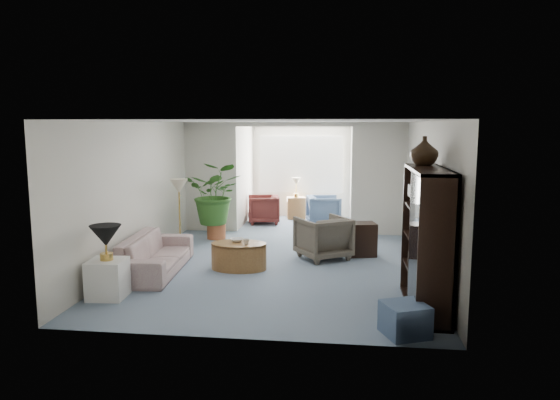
# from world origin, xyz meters

# --- Properties ---
(floor) EXTENTS (6.00, 6.00, 0.00)m
(floor) POSITION_xyz_m (0.00, 0.00, 0.00)
(floor) COLOR gray
(floor) RESTS_ON ground
(sunroom_floor) EXTENTS (2.60, 2.60, 0.00)m
(sunroom_floor) POSITION_xyz_m (0.00, 4.10, 0.00)
(sunroom_floor) COLOR gray
(sunroom_floor) RESTS_ON ground
(back_pier_left) EXTENTS (1.20, 0.12, 2.50)m
(back_pier_left) POSITION_xyz_m (-1.90, 3.00, 1.25)
(back_pier_left) COLOR beige
(back_pier_left) RESTS_ON ground
(back_pier_right) EXTENTS (1.20, 0.12, 2.50)m
(back_pier_right) POSITION_xyz_m (1.90, 3.00, 1.25)
(back_pier_right) COLOR beige
(back_pier_right) RESTS_ON ground
(back_header) EXTENTS (2.60, 0.12, 0.10)m
(back_header) POSITION_xyz_m (0.00, 3.00, 2.45)
(back_header) COLOR beige
(back_header) RESTS_ON back_pier_left
(window_pane) EXTENTS (2.20, 0.02, 1.50)m
(window_pane) POSITION_xyz_m (0.00, 5.18, 1.40)
(window_pane) COLOR white
(window_blinds) EXTENTS (2.20, 0.02, 1.50)m
(window_blinds) POSITION_xyz_m (0.00, 5.15, 1.40)
(window_blinds) COLOR white
(framed_picture) EXTENTS (0.04, 0.50, 0.40)m
(framed_picture) POSITION_xyz_m (2.46, -0.10, 1.70)
(framed_picture) COLOR #B9AE94
(sofa) EXTENTS (0.97, 2.16, 0.62)m
(sofa) POSITION_xyz_m (-1.97, -0.45, 0.31)
(sofa) COLOR #BBAC9E
(sofa) RESTS_ON ground
(end_table) EXTENTS (0.53, 0.53, 0.55)m
(end_table) POSITION_xyz_m (-2.17, -1.80, 0.27)
(end_table) COLOR white
(end_table) RESTS_ON ground
(table_lamp) EXTENTS (0.44, 0.44, 0.30)m
(table_lamp) POSITION_xyz_m (-2.17, -1.80, 0.90)
(table_lamp) COLOR black
(table_lamp) RESTS_ON end_table
(floor_lamp) EXTENTS (0.36, 0.36, 0.28)m
(floor_lamp) POSITION_xyz_m (-2.08, 1.24, 1.25)
(floor_lamp) COLOR beige
(floor_lamp) RESTS_ON ground
(coffee_table) EXTENTS (1.18, 1.18, 0.45)m
(coffee_table) POSITION_xyz_m (-0.62, -0.10, 0.23)
(coffee_table) COLOR olive
(coffee_table) RESTS_ON ground
(coffee_bowl) EXTENTS (0.29, 0.29, 0.06)m
(coffee_bowl) POSITION_xyz_m (-0.67, -0.00, 0.48)
(coffee_bowl) COLOR silver
(coffee_bowl) RESTS_ON coffee_table
(coffee_cup) EXTENTS (0.13, 0.13, 0.10)m
(coffee_cup) POSITION_xyz_m (-0.47, -0.20, 0.50)
(coffee_cup) COLOR beige
(coffee_cup) RESTS_ON coffee_table
(wingback_chair) EXTENTS (1.17, 1.17, 0.78)m
(wingback_chair) POSITION_xyz_m (0.77, 0.79, 0.39)
(wingback_chair) COLOR #625B4D
(wingback_chair) RESTS_ON ground
(side_table_dark) EXTENTS (0.60, 0.52, 0.62)m
(side_table_dark) POSITION_xyz_m (1.47, 1.09, 0.31)
(side_table_dark) COLOR black
(side_table_dark) RESTS_ON ground
(entertainment_cabinet) EXTENTS (0.45, 1.70, 1.88)m
(entertainment_cabinet) POSITION_xyz_m (2.23, -1.71, 0.94)
(entertainment_cabinet) COLOR black
(entertainment_cabinet) RESTS_ON ground
(cabinet_urn) EXTENTS (0.38, 0.38, 0.40)m
(cabinet_urn) POSITION_xyz_m (2.23, -1.21, 2.09)
(cabinet_urn) COLOR black
(cabinet_urn) RESTS_ON entertainment_cabinet
(ottoman) EXTENTS (0.62, 0.62, 0.38)m
(ottoman) POSITION_xyz_m (1.87, -2.65, 0.19)
(ottoman) COLOR slate
(ottoman) RESTS_ON ground
(plant_pot) EXTENTS (0.40, 0.40, 0.32)m
(plant_pot) POSITION_xyz_m (-1.59, 2.20, 0.16)
(plant_pot) COLOR #A3542F
(plant_pot) RESTS_ON ground
(house_plant) EXTENTS (1.20, 1.04, 1.34)m
(house_plant) POSITION_xyz_m (-1.59, 2.20, 0.99)
(house_plant) COLOR #2F6121
(house_plant) RESTS_ON plant_pot
(sunroom_chair_blue) EXTENTS (0.92, 0.90, 0.72)m
(sunroom_chair_blue) POSITION_xyz_m (0.65, 4.08, 0.36)
(sunroom_chair_blue) COLOR slate
(sunroom_chair_blue) RESTS_ON ground
(sunroom_chair_maroon) EXTENTS (0.90, 0.88, 0.70)m
(sunroom_chair_maroon) POSITION_xyz_m (-0.85, 4.08, 0.35)
(sunroom_chair_maroon) COLOR #57231D
(sunroom_chair_maroon) RESTS_ON ground
(sunroom_table) EXTENTS (0.52, 0.44, 0.57)m
(sunroom_table) POSITION_xyz_m (-0.10, 4.83, 0.28)
(sunroom_table) COLOR olive
(sunroom_table) RESTS_ON ground
(shelf_clutter) EXTENTS (0.30, 1.18, 1.06)m
(shelf_clutter) POSITION_xyz_m (2.18, -1.82, 1.09)
(shelf_clutter) COLOR #29241F
(shelf_clutter) RESTS_ON entertainment_cabinet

